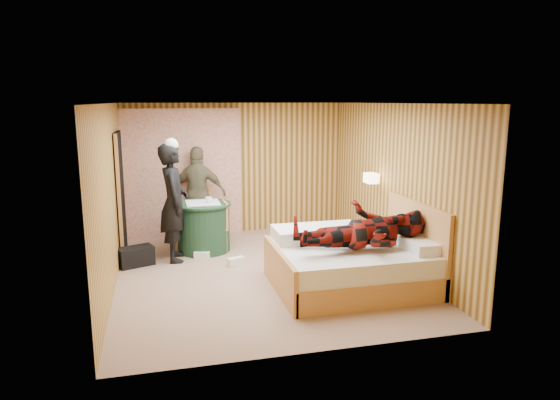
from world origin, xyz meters
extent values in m
cube|color=tan|center=(0.00, 0.00, 0.00)|extent=(4.20, 5.00, 0.01)
cube|color=silver|center=(0.00, 0.00, 2.50)|extent=(4.20, 5.00, 0.01)
cube|color=#D4A951|center=(0.00, 2.50, 1.25)|extent=(4.20, 0.02, 2.50)
cube|color=#D4A951|center=(-2.10, 0.00, 1.25)|extent=(0.02, 5.00, 2.50)
cube|color=#D4A951|center=(2.10, 0.00, 1.25)|extent=(0.02, 5.00, 2.50)
cube|color=beige|center=(-1.00, 2.43, 1.20)|extent=(2.20, 0.08, 2.40)
cube|color=black|center=(-2.06, 1.40, 1.02)|extent=(0.06, 0.90, 2.05)
cylinder|color=gold|center=(2.00, 0.45, 1.30)|extent=(0.18, 0.04, 0.04)
cube|color=#FFE6B2|center=(1.92, 0.45, 1.30)|extent=(0.18, 0.24, 0.16)
cube|color=#E49F5D|center=(1.10, -0.86, 0.16)|extent=(2.09, 1.67, 0.31)
cube|color=white|center=(1.10, -0.86, 0.44)|extent=(2.02, 1.61, 0.26)
cube|color=#E49F5D|center=(0.06, -0.86, 0.29)|extent=(0.06, 1.67, 0.58)
cube|color=#E49F5D|center=(2.06, -0.86, 0.57)|extent=(0.06, 1.67, 1.15)
cube|color=white|center=(1.91, -1.25, 0.65)|extent=(0.40, 0.57, 0.15)
cube|color=white|center=(1.91, -0.46, 0.65)|extent=(0.40, 0.57, 0.15)
cube|color=white|center=(0.73, -0.39, 0.67)|extent=(1.25, 0.63, 0.19)
cube|color=#E49F5D|center=(1.88, 0.10, 0.28)|extent=(0.41, 0.57, 0.57)
cube|color=#E49F5D|center=(1.88, 0.10, 0.47)|extent=(0.43, 0.59, 0.03)
cylinder|color=#214931|center=(-0.74, 1.35, 0.41)|extent=(0.89, 0.89, 0.81)
cylinder|color=#214931|center=(-0.74, 1.35, 0.82)|extent=(0.96, 0.96, 0.03)
cube|color=white|center=(-0.74, 1.35, 0.84)|extent=(0.73, 0.73, 0.01)
cube|color=#E49F5D|center=(-0.74, 2.02, 0.45)|extent=(0.50, 0.50, 0.05)
cube|color=#E49F5D|center=(-0.70, 2.20, 0.70)|extent=(0.42, 0.12, 0.46)
cylinder|color=#E49F5D|center=(-0.94, 1.88, 0.21)|extent=(0.04, 0.04, 0.43)
cylinder|color=#E49F5D|center=(-0.54, 2.15, 0.21)|extent=(0.04, 0.04, 0.43)
cube|color=#E49F5D|center=(-0.55, 1.26, 0.42)|extent=(0.41, 0.41, 0.05)
cube|color=#E49F5D|center=(-0.37, 1.27, 0.65)|extent=(0.05, 0.39, 0.43)
cylinder|color=#E49F5D|center=(-0.71, 1.41, 0.20)|extent=(0.04, 0.04, 0.40)
cylinder|color=#E49F5D|center=(-0.39, 1.11, 0.20)|extent=(0.04, 0.04, 0.40)
cube|color=black|center=(-1.85, 0.79, 0.15)|extent=(0.60, 0.46, 0.30)
cube|color=white|center=(-0.82, 0.91, 0.06)|extent=(0.27, 0.16, 0.11)
cube|color=white|center=(-0.33, 0.44, 0.06)|extent=(0.30, 0.21, 0.12)
imported|color=black|center=(-1.23, 0.95, 0.94)|extent=(0.46, 0.69, 1.89)
imported|color=#676144|center=(-0.74, 2.15, 0.86)|extent=(1.09, 0.74, 1.72)
imported|color=maroon|center=(1.15, -1.06, 1.00)|extent=(0.86, 0.67, 1.77)
imported|color=white|center=(1.88, 0.05, 0.58)|extent=(0.20, 0.25, 0.02)
imported|color=white|center=(1.88, 0.05, 0.60)|extent=(0.24, 0.27, 0.02)
imported|color=white|center=(1.88, 0.23, 0.61)|extent=(0.12, 0.12, 0.09)
imported|color=white|center=(-0.64, 1.30, 0.90)|extent=(0.16, 0.16, 0.10)
camera|label=1|loc=(-1.45, -6.99, 2.53)|focal=32.00mm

